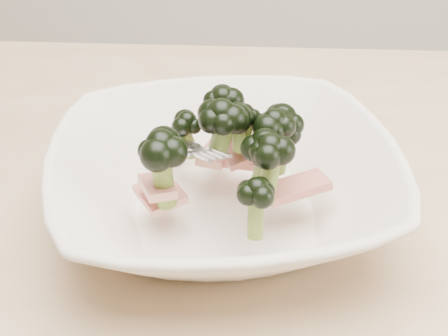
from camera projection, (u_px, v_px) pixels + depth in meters
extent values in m
cube|color=tan|center=(331.00, 236.00, 0.55)|extent=(1.20, 0.80, 0.04)
imported|color=beige|center=(224.00, 183.00, 0.53)|extent=(0.34, 0.34, 0.07)
cylinder|color=#5B7326|center=(163.00, 180.00, 0.48)|extent=(0.02, 0.02, 0.05)
ellipsoid|color=black|center=(161.00, 145.00, 0.46)|extent=(0.04, 0.04, 0.03)
cylinder|color=#5B7326|center=(188.00, 142.00, 0.57)|extent=(0.02, 0.02, 0.04)
ellipsoid|color=black|center=(187.00, 121.00, 0.55)|extent=(0.03, 0.03, 0.02)
cylinder|color=#5B7326|center=(221.00, 137.00, 0.50)|extent=(0.02, 0.02, 0.03)
ellipsoid|color=black|center=(221.00, 113.00, 0.49)|extent=(0.04, 0.04, 0.03)
cylinder|color=#5B7326|center=(269.00, 143.00, 0.55)|extent=(0.01, 0.01, 0.03)
ellipsoid|color=black|center=(270.00, 123.00, 0.54)|extent=(0.03, 0.03, 0.03)
cylinder|color=#5B7326|center=(273.00, 150.00, 0.51)|extent=(0.02, 0.02, 0.05)
ellipsoid|color=black|center=(274.00, 122.00, 0.50)|extent=(0.04, 0.04, 0.03)
cylinder|color=#5B7326|center=(269.00, 178.00, 0.48)|extent=(0.02, 0.02, 0.05)
ellipsoid|color=black|center=(271.00, 147.00, 0.46)|extent=(0.04, 0.04, 0.03)
cylinder|color=#5B7326|center=(264.00, 168.00, 0.49)|extent=(0.02, 0.02, 0.04)
ellipsoid|color=black|center=(265.00, 143.00, 0.48)|extent=(0.04, 0.04, 0.03)
cylinder|color=#5B7326|center=(239.00, 134.00, 0.51)|extent=(0.01, 0.01, 0.03)
ellipsoid|color=black|center=(240.00, 115.00, 0.50)|extent=(0.03, 0.03, 0.02)
cylinder|color=#5B7326|center=(256.00, 215.00, 0.47)|extent=(0.01, 0.02, 0.04)
ellipsoid|color=black|center=(257.00, 189.00, 0.45)|extent=(0.03, 0.03, 0.02)
cylinder|color=#5B7326|center=(280.00, 148.00, 0.53)|extent=(0.03, 0.02, 0.05)
ellipsoid|color=black|center=(282.00, 118.00, 0.51)|extent=(0.04, 0.04, 0.03)
cylinder|color=#5B7326|center=(278.00, 153.00, 0.53)|extent=(0.02, 0.02, 0.04)
ellipsoid|color=black|center=(279.00, 128.00, 0.51)|extent=(0.04, 0.04, 0.03)
cylinder|color=#5B7326|center=(229.00, 130.00, 0.55)|extent=(0.02, 0.01, 0.03)
ellipsoid|color=black|center=(230.00, 110.00, 0.54)|extent=(0.03, 0.03, 0.02)
cylinder|color=#5B7326|center=(243.00, 136.00, 0.52)|extent=(0.02, 0.02, 0.03)
ellipsoid|color=black|center=(244.00, 114.00, 0.51)|extent=(0.03, 0.03, 0.02)
cylinder|color=#5B7326|center=(223.00, 125.00, 0.54)|extent=(0.02, 0.02, 0.04)
ellipsoid|color=black|center=(223.00, 98.00, 0.53)|extent=(0.03, 0.03, 0.03)
cube|color=maroon|center=(296.00, 187.00, 0.51)|extent=(0.06, 0.05, 0.02)
cube|color=maroon|center=(244.00, 148.00, 0.55)|extent=(0.05, 0.05, 0.02)
cube|color=maroon|center=(216.00, 153.00, 0.56)|extent=(0.04, 0.06, 0.01)
cube|color=maroon|center=(160.00, 194.00, 0.51)|extent=(0.05, 0.05, 0.01)
cube|color=maroon|center=(157.00, 186.00, 0.49)|extent=(0.04, 0.05, 0.01)
cube|color=maroon|center=(241.00, 158.00, 0.56)|extent=(0.04, 0.03, 0.02)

